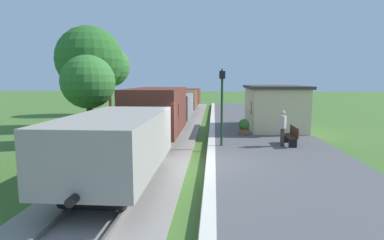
{
  "coord_description": "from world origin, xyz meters",
  "views": [
    {
      "loc": [
        0.5,
        -11.71,
        3.4
      ],
      "look_at": [
        -0.46,
        1.79,
        1.63
      ],
      "focal_mm": 28.88,
      "sensor_mm": 36.0,
      "label": 1
    }
  ],
  "objects_px": {
    "potted_planter": "(244,127)",
    "freight_train": "(173,107)",
    "tree_trackside_far": "(90,60)",
    "person_waiting": "(283,127)",
    "bench_near_hut": "(291,135)",
    "tree_field_left": "(109,67)",
    "tree_trackside_mid": "(88,82)",
    "station_hut": "(274,107)",
    "lamp_post_near": "(222,93)"
  },
  "relations": [
    {
      "from": "potted_planter",
      "to": "freight_train",
      "type": "bearing_deg",
      "value": 139.18
    },
    {
      "from": "tree_trackside_far",
      "to": "potted_planter",
      "type": "bearing_deg",
      "value": -19.13
    },
    {
      "from": "person_waiting",
      "to": "tree_trackside_far",
      "type": "xyz_separation_m",
      "value": [
        -11.96,
        6.52,
        3.62
      ]
    },
    {
      "from": "bench_near_hut",
      "to": "tree_field_left",
      "type": "bearing_deg",
      "value": 133.97
    },
    {
      "from": "tree_trackside_mid",
      "to": "tree_trackside_far",
      "type": "distance_m",
      "value": 5.94
    },
    {
      "from": "freight_train",
      "to": "tree_trackside_far",
      "type": "bearing_deg",
      "value": -176.14
    },
    {
      "from": "tree_trackside_far",
      "to": "tree_field_left",
      "type": "distance_m",
      "value": 8.24
    },
    {
      "from": "tree_trackside_mid",
      "to": "tree_trackside_far",
      "type": "relative_size",
      "value": 0.66
    },
    {
      "from": "tree_trackside_mid",
      "to": "person_waiting",
      "type": "bearing_deg",
      "value": -6.67
    },
    {
      "from": "freight_train",
      "to": "station_hut",
      "type": "bearing_deg",
      "value": -10.49
    },
    {
      "from": "freight_train",
      "to": "tree_field_left",
      "type": "bearing_deg",
      "value": 132.94
    },
    {
      "from": "potted_planter",
      "to": "tree_field_left",
      "type": "height_order",
      "value": "tree_field_left"
    },
    {
      "from": "potted_planter",
      "to": "tree_field_left",
      "type": "distance_m",
      "value": 17.12
    },
    {
      "from": "freight_train",
      "to": "potted_planter",
      "type": "xyz_separation_m",
      "value": [
        4.63,
        -4.0,
        -0.74
      ]
    },
    {
      "from": "station_hut",
      "to": "tree_trackside_mid",
      "type": "distance_m",
      "value": 11.57
    },
    {
      "from": "person_waiting",
      "to": "tree_trackside_mid",
      "type": "height_order",
      "value": "tree_trackside_mid"
    },
    {
      "from": "station_hut",
      "to": "lamp_post_near",
      "type": "bearing_deg",
      "value": -121.46
    },
    {
      "from": "person_waiting",
      "to": "tree_trackside_mid",
      "type": "xyz_separation_m",
      "value": [
        -9.92,
        1.16,
        2.09
      ]
    },
    {
      "from": "station_hut",
      "to": "tree_field_left",
      "type": "relative_size",
      "value": 0.87
    },
    {
      "from": "potted_planter",
      "to": "tree_trackside_far",
      "type": "xyz_separation_m",
      "value": [
        -10.42,
        3.61,
        4.08
      ]
    },
    {
      "from": "station_hut",
      "to": "tree_field_left",
      "type": "bearing_deg",
      "value": 147.28
    },
    {
      "from": "tree_trackside_far",
      "to": "tree_field_left",
      "type": "relative_size",
      "value": 1.07
    },
    {
      "from": "lamp_post_near",
      "to": "tree_trackside_far",
      "type": "height_order",
      "value": "tree_trackside_far"
    },
    {
      "from": "bench_near_hut",
      "to": "person_waiting",
      "type": "relative_size",
      "value": 0.88
    },
    {
      "from": "bench_near_hut",
      "to": "lamp_post_near",
      "type": "bearing_deg",
      "value": -173.77
    },
    {
      "from": "person_waiting",
      "to": "tree_trackside_far",
      "type": "bearing_deg",
      "value": -0.86
    },
    {
      "from": "lamp_post_near",
      "to": "tree_trackside_far",
      "type": "distance_m",
      "value": 11.4
    },
    {
      "from": "potted_planter",
      "to": "lamp_post_near",
      "type": "bearing_deg",
      "value": -114.23
    },
    {
      "from": "freight_train",
      "to": "lamp_post_near",
      "type": "height_order",
      "value": "lamp_post_near"
    },
    {
      "from": "tree_trackside_far",
      "to": "tree_field_left",
      "type": "bearing_deg",
      "value": 99.86
    },
    {
      "from": "freight_train",
      "to": "bench_near_hut",
      "type": "height_order",
      "value": "freight_train"
    },
    {
      "from": "person_waiting",
      "to": "potted_planter",
      "type": "bearing_deg",
      "value": -34.23
    },
    {
      "from": "potted_planter",
      "to": "tree_trackside_far",
      "type": "relative_size",
      "value": 0.13
    },
    {
      "from": "bench_near_hut",
      "to": "person_waiting",
      "type": "distance_m",
      "value": 0.72
    },
    {
      "from": "station_hut",
      "to": "tree_trackside_far",
      "type": "height_order",
      "value": "tree_trackside_far"
    },
    {
      "from": "freight_train",
      "to": "person_waiting",
      "type": "relative_size",
      "value": 19.06
    },
    {
      "from": "lamp_post_near",
      "to": "tree_trackside_mid",
      "type": "bearing_deg",
      "value": 169.79
    },
    {
      "from": "lamp_post_near",
      "to": "potted_planter",
      "type": "bearing_deg",
      "value": 65.77
    },
    {
      "from": "person_waiting",
      "to": "station_hut",
      "type": "bearing_deg",
      "value": -68.5
    },
    {
      "from": "potted_planter",
      "to": "person_waiting",
      "type": "bearing_deg",
      "value": -61.96
    },
    {
      "from": "tree_trackside_mid",
      "to": "tree_field_left",
      "type": "height_order",
      "value": "tree_field_left"
    },
    {
      "from": "bench_near_hut",
      "to": "tree_trackside_mid",
      "type": "height_order",
      "value": "tree_trackside_mid"
    },
    {
      "from": "freight_train",
      "to": "tree_field_left",
      "type": "height_order",
      "value": "tree_field_left"
    },
    {
      "from": "tree_field_left",
      "to": "potted_planter",
      "type": "bearing_deg",
      "value": -44.77
    },
    {
      "from": "freight_train",
      "to": "tree_trackside_mid",
      "type": "bearing_deg",
      "value": -123.02
    },
    {
      "from": "potted_planter",
      "to": "station_hut",
      "type": "bearing_deg",
      "value": 51.71
    },
    {
      "from": "station_hut",
      "to": "potted_planter",
      "type": "height_order",
      "value": "station_hut"
    },
    {
      "from": "tree_trackside_mid",
      "to": "station_hut",
      "type": "bearing_deg",
      "value": 23.09
    },
    {
      "from": "person_waiting",
      "to": "freight_train",
      "type": "bearing_deg",
      "value": -20.46
    },
    {
      "from": "tree_field_left",
      "to": "freight_train",
      "type": "bearing_deg",
      "value": -47.06
    }
  ]
}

